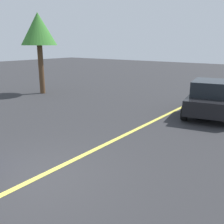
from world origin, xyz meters
The scene contains 4 objects.
ground_plane centered at (0.00, 0.00, 0.00)m, with size 80.00×80.00×0.00m, color #2D2D30.
lane_marking_centre centered at (3.00, 0.00, 0.01)m, with size 28.00×0.16×0.01m, color #E0D14C.
car_black_mid_road centered at (8.47, -1.61, 0.80)m, with size 4.29×2.69×1.60m.
tree_left_verge centered at (7.25, 8.82, 3.95)m, with size 2.21×2.21×5.02m.
Camera 1 is at (-3.18, -4.82, 3.16)m, focal length 40.94 mm.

